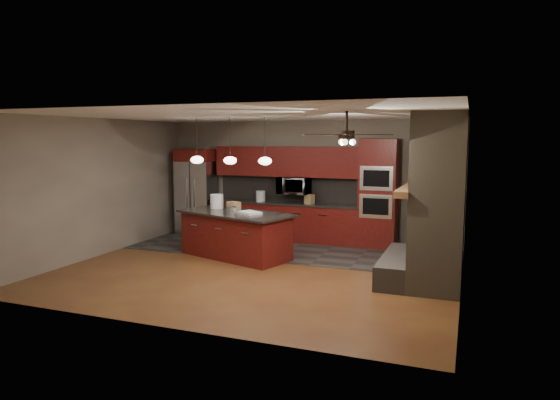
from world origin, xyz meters
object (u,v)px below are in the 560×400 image
at_px(white_bucket, 217,201).
at_px(cardboard_box, 234,206).
at_px(kitchen_island, 236,234).
at_px(paint_can, 232,210).
at_px(paint_tray, 250,213).
at_px(counter_box, 309,199).
at_px(microwave, 294,185).
at_px(oven_tower, 378,194).
at_px(counter_bucket, 261,196).
at_px(refrigerator, 198,192).

height_order(white_bucket, cardboard_box, white_bucket).
bearing_deg(cardboard_box, kitchen_island, -35.85).
bearing_deg(paint_can, paint_tray, 13.68).
bearing_deg(paint_can, counter_box, 65.31).
bearing_deg(white_bucket, microwave, 54.57).
height_order(oven_tower, microwave, oven_tower).
xyz_separation_m(paint_can, counter_bucket, (-0.29, 2.12, 0.04)).
bearing_deg(kitchen_island, refrigerator, 154.27).
bearing_deg(oven_tower, paint_can, -139.95).
distance_m(white_bucket, counter_bucket, 1.62).
bearing_deg(kitchen_island, counter_bucket, 116.26).
xyz_separation_m(oven_tower, paint_tray, (-2.16, -2.03, -0.25)).
xyz_separation_m(oven_tower, white_bucket, (-3.14, -1.58, -0.12)).
bearing_deg(microwave, oven_tower, -1.66).
xyz_separation_m(white_bucket, paint_tray, (0.97, -0.45, -0.13)).
height_order(kitchen_island, cardboard_box, cardboard_box).
bearing_deg(refrigerator, cardboard_box, -41.18).
xyz_separation_m(microwave, cardboard_box, (-0.74, -1.67, -0.30)).
bearing_deg(counter_bucket, oven_tower, -0.15).
xyz_separation_m(microwave, paint_tray, (-0.19, -2.09, -0.36)).
xyz_separation_m(microwave, counter_bucket, (-0.83, -0.05, -0.28)).
bearing_deg(kitchen_island, counter_box, 81.36).
relative_size(refrigerator, kitchen_island, 0.82).
xyz_separation_m(refrigerator, paint_can, (1.96, -2.04, -0.08)).
xyz_separation_m(refrigerator, cardboard_box, (1.76, -1.54, -0.06)).
xyz_separation_m(paint_tray, counter_bucket, (-0.64, 2.04, 0.08)).
bearing_deg(microwave, white_bucket, -125.43).
bearing_deg(paint_tray, counter_box, 105.00).
height_order(refrigerator, counter_box, refrigerator).
bearing_deg(white_bucket, paint_tray, -25.05).
distance_m(oven_tower, kitchen_island, 3.27).
bearing_deg(counter_bucket, paint_tray, -72.58).
height_order(microwave, paint_can, microwave).
height_order(kitchen_island, white_bucket, white_bucket).
bearing_deg(white_bucket, kitchen_island, -30.96).
distance_m(paint_can, counter_box, 2.28).
relative_size(oven_tower, microwave, 3.25).
bearing_deg(cardboard_box, counter_box, 76.84).
distance_m(oven_tower, counter_box, 1.58).
bearing_deg(cardboard_box, counter_bucket, 116.12).
relative_size(microwave, cardboard_box, 2.90).
distance_m(white_bucket, paint_tray, 1.08).
distance_m(refrigerator, kitchen_island, 2.78).
relative_size(refrigerator, cardboard_box, 8.43).
bearing_deg(oven_tower, counter_box, -178.44).
distance_m(kitchen_island, white_bucket, 0.94).
xyz_separation_m(microwave, paint_can, (-0.54, -2.17, -0.31)).
relative_size(cardboard_box, counter_box, 1.17).
distance_m(refrigerator, white_bucket, 2.01).
relative_size(paint_can, counter_box, 0.93).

